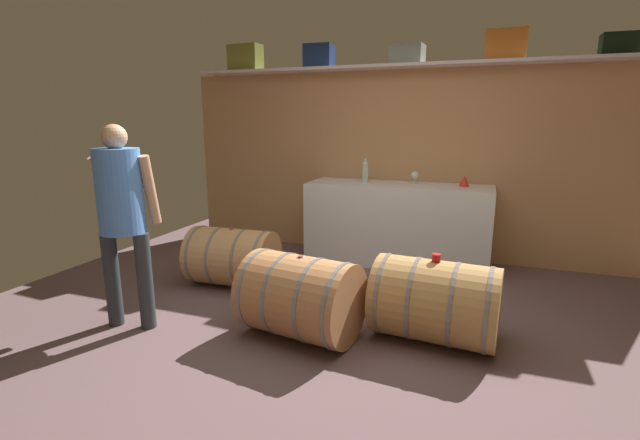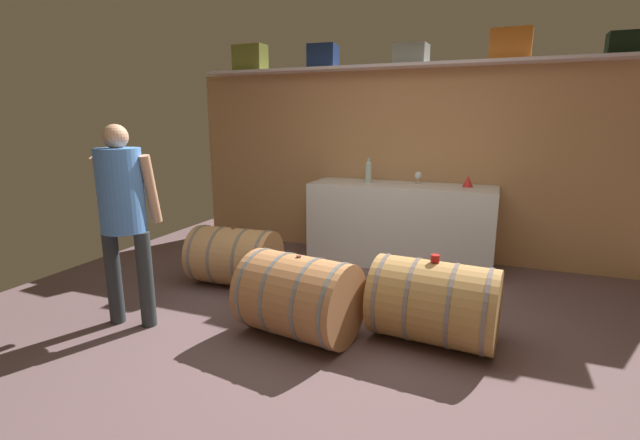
# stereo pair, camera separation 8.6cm
# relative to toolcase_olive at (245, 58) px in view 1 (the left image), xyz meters

# --- Properties ---
(ground_plane) EXTENTS (6.59, 7.90, 0.02)m
(ground_plane) POSITION_rel_toolcase_olive_xyz_m (1.97, -1.61, -2.33)
(ground_plane) COLOR brown
(back_wall_panel) EXTENTS (5.39, 0.10, 2.14)m
(back_wall_panel) POSITION_rel_toolcase_olive_xyz_m (1.97, 0.15, -1.25)
(back_wall_panel) COLOR tan
(back_wall_panel) RESTS_ON ground
(high_shelf_board) EXTENTS (4.96, 0.40, 0.03)m
(high_shelf_board) POSITION_rel_toolcase_olive_xyz_m (1.97, 0.00, -0.17)
(high_shelf_board) COLOR silver
(high_shelf_board) RESTS_ON back_wall_panel
(toolcase_olive) EXTENTS (0.41, 0.24, 0.31)m
(toolcase_olive) POSITION_rel_toolcase_olive_xyz_m (0.00, 0.00, 0.00)
(toolcase_olive) COLOR olive
(toolcase_olive) RESTS_ON high_shelf_board
(toolcase_navy) EXTENTS (0.33, 0.31, 0.26)m
(toolcase_navy) POSITION_rel_toolcase_olive_xyz_m (0.96, 0.00, -0.03)
(toolcase_navy) COLOR navy
(toolcase_navy) RESTS_ON high_shelf_board
(toolcase_grey) EXTENTS (0.36, 0.29, 0.21)m
(toolcase_grey) POSITION_rel_toolcase_olive_xyz_m (1.97, 0.00, -0.05)
(toolcase_grey) COLOR gray
(toolcase_grey) RESTS_ON high_shelf_board
(toolcase_orange) EXTENTS (0.40, 0.27, 0.29)m
(toolcase_orange) POSITION_rel_toolcase_olive_xyz_m (2.96, 0.00, -0.01)
(toolcase_orange) COLOR orange
(toolcase_orange) RESTS_ON high_shelf_board
(toolcase_black) EXTENTS (0.31, 0.20, 0.20)m
(toolcase_black) POSITION_rel_toolcase_olive_xyz_m (3.94, 0.00, -0.05)
(toolcase_black) COLOR black
(toolcase_black) RESTS_ON high_shelf_board
(work_cabinet) EXTENTS (1.99, 0.65, 0.89)m
(work_cabinet) POSITION_rel_toolcase_olive_xyz_m (1.97, -0.23, -1.87)
(work_cabinet) COLOR white
(work_cabinet) RESTS_ON ground
(wine_bottle_clear) EXTENTS (0.07, 0.07, 0.27)m
(wine_bottle_clear) POSITION_rel_toolcase_olive_xyz_m (1.58, -0.18, -1.30)
(wine_bottle_clear) COLOR #B5C8BE
(wine_bottle_clear) RESTS_ON work_cabinet
(wine_glass) EXTENTS (0.08, 0.08, 0.13)m
(wine_glass) POSITION_rel_toolcase_olive_xyz_m (2.13, -0.11, -1.34)
(wine_glass) COLOR white
(wine_glass) RESTS_ON work_cabinet
(red_funnel) EXTENTS (0.11, 0.11, 0.12)m
(red_funnel) POSITION_rel_toolcase_olive_xyz_m (2.65, -0.14, -1.37)
(red_funnel) COLOR red
(red_funnel) RESTS_ON work_cabinet
(wine_barrel_near) EXTENTS (0.92, 0.67, 0.62)m
(wine_barrel_near) POSITION_rel_toolcase_olive_xyz_m (2.58, -1.96, -2.02)
(wine_barrel_near) COLOR #B18348
(wine_barrel_near) RESTS_ON ground
(wine_barrel_far) EXTENTS (0.91, 0.73, 0.63)m
(wine_barrel_far) POSITION_rel_toolcase_olive_xyz_m (1.64, -2.23, -2.01)
(wine_barrel_far) COLOR #B27547
(wine_barrel_far) RESTS_ON ground
(wine_barrel_flank) EXTENTS (0.84, 0.60, 0.57)m
(wine_barrel_flank) POSITION_rel_toolcase_olive_xyz_m (0.61, -1.49, -2.04)
(wine_barrel_flank) COLOR tan
(wine_barrel_flank) RESTS_ON ground
(tasting_cup) EXTENTS (0.06, 0.06, 0.05)m
(tasting_cup) POSITION_rel_toolcase_olive_xyz_m (2.57, -1.96, -1.69)
(tasting_cup) COLOR red
(tasting_cup) RESTS_ON wine_barrel_near
(winemaker_pouring) EXTENTS (0.49, 0.38, 1.56)m
(winemaker_pouring) POSITION_rel_toolcase_olive_xyz_m (0.32, -2.53, -1.36)
(winemaker_pouring) COLOR #2E3437
(winemaker_pouring) RESTS_ON ground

